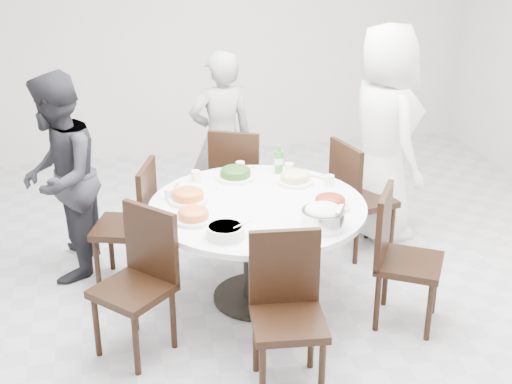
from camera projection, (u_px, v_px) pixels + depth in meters
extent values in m
cube|color=#B6B6BB|center=(263.00, 283.00, 5.38)|extent=(6.00, 6.00, 0.01)
cube|color=beige|center=(201.00, 26.00, 7.52)|extent=(6.00, 0.01, 2.80)
cube|color=beige|center=(486.00, 380.00, 2.13)|extent=(6.00, 0.01, 2.80)
cylinder|color=white|center=(257.00, 252.00, 5.04)|extent=(1.50, 1.50, 0.75)
cube|color=black|center=(364.00, 197.00, 5.69)|extent=(0.51, 0.51, 0.95)
cube|color=black|center=(240.00, 179.00, 6.05)|extent=(0.56, 0.56, 0.95)
cube|color=black|center=(124.00, 225.00, 5.22)|extent=(0.53, 0.53, 0.95)
cube|color=black|center=(132.00, 287.00, 4.41)|extent=(0.59, 0.59, 0.95)
cube|color=black|center=(289.00, 319.00, 4.09)|extent=(0.46, 0.46, 0.95)
cube|color=black|center=(410.00, 260.00, 4.73)|extent=(0.58, 0.58, 0.95)
imported|color=white|center=(384.00, 134.00, 5.81)|extent=(0.68, 0.94, 1.80)
imported|color=black|center=(222.00, 139.00, 6.11)|extent=(0.60, 0.43, 1.53)
imported|color=black|center=(59.00, 178.00, 5.23)|extent=(0.71, 0.85, 1.57)
cylinder|color=white|center=(235.00, 174.00, 5.30)|extent=(0.29, 0.29, 0.08)
cylinder|color=white|center=(295.00, 178.00, 5.23)|extent=(0.27, 0.27, 0.07)
cylinder|color=white|center=(188.00, 196.00, 4.92)|extent=(0.28, 0.28, 0.07)
cylinder|color=white|center=(330.00, 203.00, 4.82)|extent=(0.26, 0.26, 0.07)
cylinder|color=white|center=(193.00, 216.00, 4.63)|extent=(0.26, 0.26, 0.07)
cylinder|color=silver|center=(323.00, 219.00, 4.53)|extent=(0.28, 0.28, 0.12)
cylinder|color=white|center=(225.00, 231.00, 4.42)|extent=(0.24, 0.24, 0.07)
cylinder|color=#317A33|center=(279.00, 159.00, 5.38)|extent=(0.06, 0.06, 0.22)
cylinder|color=white|center=(238.00, 168.00, 5.40)|extent=(0.07, 0.07, 0.08)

